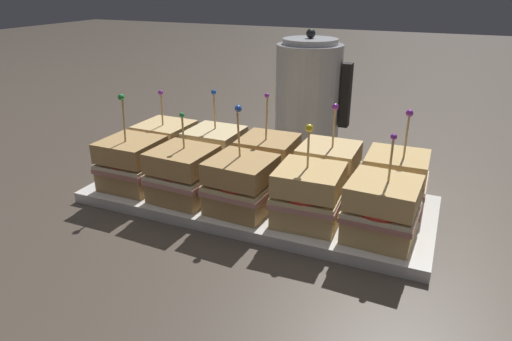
{
  "coord_description": "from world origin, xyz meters",
  "views": [
    {
      "loc": [
        0.28,
        -0.64,
        0.36
      ],
      "look_at": [
        0.0,
        0.0,
        0.06
      ],
      "focal_mm": 32.0,
      "sensor_mm": 36.0,
      "label": 1
    }
  ],
  "objects": [
    {
      "name": "ground_plane",
      "position": [
        0.0,
        0.0,
        0.0
      ],
      "size": [
        6.0,
        6.0,
        0.0
      ],
      "primitive_type": "plane",
      "color": "#4C4238"
    },
    {
      "name": "serving_platter",
      "position": [
        0.0,
        0.0,
        0.01
      ],
      "size": [
        0.58,
        0.24,
        0.02
      ],
      "color": "white",
      "rests_on": "ground_plane"
    },
    {
      "name": "sandwich_front_far_left",
      "position": [
        -0.21,
        -0.05,
        0.06
      ],
      "size": [
        0.1,
        0.1,
        0.17
      ],
      "color": "tan",
      "rests_on": "serving_platter"
    },
    {
      "name": "sandwich_front_left",
      "position": [
        -0.11,
        -0.06,
        0.06
      ],
      "size": [
        0.1,
        0.1,
        0.15
      ],
      "color": "tan",
      "rests_on": "serving_platter"
    },
    {
      "name": "sandwich_front_center",
      "position": [
        0.0,
        -0.06,
        0.06
      ],
      "size": [
        0.1,
        0.1,
        0.17
      ],
      "color": "tan",
      "rests_on": "serving_platter"
    },
    {
      "name": "sandwich_front_right",
      "position": [
        0.11,
        -0.05,
        0.06
      ],
      "size": [
        0.1,
        0.1,
        0.15
      ],
      "color": "tan",
      "rests_on": "serving_platter"
    },
    {
      "name": "sandwich_front_far_right",
      "position": [
        0.22,
        -0.05,
        0.06
      ],
      "size": [
        0.1,
        0.1,
        0.15
      ],
      "color": "tan",
      "rests_on": "serving_platter"
    },
    {
      "name": "sandwich_back_far_left",
      "position": [
        -0.21,
        0.05,
        0.06
      ],
      "size": [
        0.1,
        0.1,
        0.15
      ],
      "color": "#DBB77A",
      "rests_on": "serving_platter"
    },
    {
      "name": "sandwich_back_left",
      "position": [
        -0.11,
        0.06,
        0.06
      ],
      "size": [
        0.1,
        0.1,
        0.16
      ],
      "color": "beige",
      "rests_on": "serving_platter"
    },
    {
      "name": "sandwich_back_center",
      "position": [
        0.0,
        0.05,
        0.06
      ],
      "size": [
        0.1,
        0.1,
        0.17
      ],
      "color": "tan",
      "rests_on": "serving_platter"
    },
    {
      "name": "sandwich_back_right",
      "position": [
        0.11,
        0.06,
        0.06
      ],
      "size": [
        0.1,
        0.1,
        0.16
      ],
      "color": "#DBB77A",
      "rests_on": "serving_platter"
    },
    {
      "name": "sandwich_back_far_right",
      "position": [
        0.22,
        0.06,
        0.06
      ],
      "size": [
        0.1,
        0.1,
        0.16
      ],
      "color": "tan",
      "rests_on": "serving_platter"
    },
    {
      "name": "kettle_steel",
      "position": [
        -0.01,
        0.32,
        0.12
      ],
      "size": [
        0.17,
        0.14,
        0.26
      ],
      "color": "#B7BABF",
      "rests_on": "ground_plane"
    }
  ]
}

